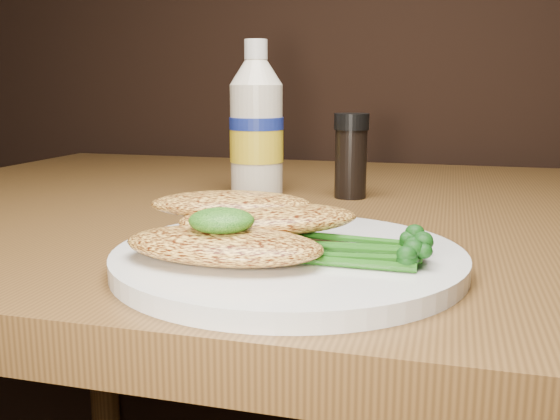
# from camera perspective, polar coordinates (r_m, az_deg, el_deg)

# --- Properties ---
(plate) EXTENTS (0.26, 0.26, 0.01)m
(plate) POSITION_cam_1_polar(r_m,az_deg,el_deg) (0.47, 0.80, -4.43)
(plate) COLOR silver
(plate) RESTS_ON dining_table
(chicken_front) EXTENTS (0.14, 0.08, 0.02)m
(chicken_front) POSITION_cam_1_polar(r_m,az_deg,el_deg) (0.43, -5.22, -3.21)
(chicken_front) COLOR #F6BA4E
(chicken_front) RESTS_ON plate
(chicken_mid) EXTENTS (0.15, 0.12, 0.02)m
(chicken_mid) POSITION_cam_1_polar(r_m,az_deg,el_deg) (0.48, -0.98, -0.83)
(chicken_mid) COLOR #F6BA4E
(chicken_mid) RESTS_ON plate
(chicken_back) EXTENTS (0.14, 0.09, 0.02)m
(chicken_back) POSITION_cam_1_polar(r_m,az_deg,el_deg) (0.50, -4.52, 0.53)
(chicken_back) COLOR #F6BA4E
(chicken_back) RESTS_ON plate
(pesto_front) EXTENTS (0.05, 0.04, 0.02)m
(pesto_front) POSITION_cam_1_polar(r_m,az_deg,el_deg) (0.43, -5.37, -0.97)
(pesto_front) COLOR black
(pesto_front) RESTS_ON chicken_front
(broccolini_bundle) EXTENTS (0.13, 0.10, 0.02)m
(broccolini_bundle) POSITION_cam_1_polar(r_m,az_deg,el_deg) (0.44, 6.84, -3.20)
(broccolini_bundle) COLOR #1D5713
(broccolini_bundle) RESTS_ON plate
(mayo_bottle) EXTENTS (0.08, 0.08, 0.19)m
(mayo_bottle) POSITION_cam_1_polar(r_m,az_deg,el_deg) (0.77, -2.17, 8.36)
(mayo_bottle) COLOR beige
(mayo_bottle) RESTS_ON dining_table
(pepper_grinder) EXTENTS (0.05, 0.05, 0.10)m
(pepper_grinder) POSITION_cam_1_polar(r_m,az_deg,el_deg) (0.75, 6.50, 4.92)
(pepper_grinder) COLOR black
(pepper_grinder) RESTS_ON dining_table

